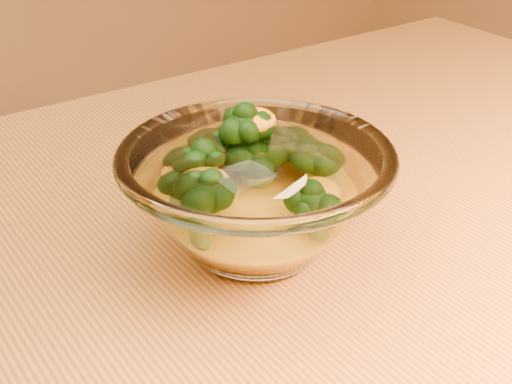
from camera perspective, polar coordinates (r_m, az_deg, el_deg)
table at (r=0.58m, az=1.20°, el=-14.78°), size 1.20×0.80×0.75m
glass_bowl at (r=0.52m, az=0.00°, el=-0.42°), size 0.20×0.20×0.09m
cheese_sauce at (r=0.53m, az=0.00°, el=-2.17°), size 0.11×0.11×0.03m
broccoli_heap at (r=0.53m, az=-0.90°, el=1.55°), size 0.13×0.13×0.08m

